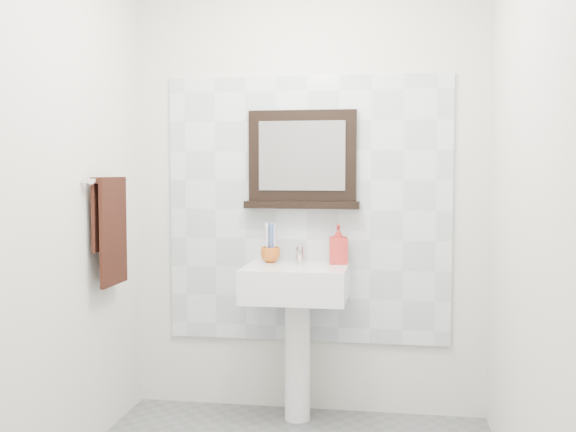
% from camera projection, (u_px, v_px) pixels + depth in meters
% --- Properties ---
extents(back_wall, '(2.00, 0.01, 2.50)m').
position_uv_depth(back_wall, '(308.00, 192.00, 3.81)').
color(back_wall, silver).
rests_on(back_wall, ground).
extents(front_wall, '(2.00, 0.01, 2.50)m').
position_uv_depth(front_wall, '(193.00, 219.00, 1.64)').
color(front_wall, silver).
rests_on(front_wall, ground).
extents(left_wall, '(0.01, 2.20, 2.50)m').
position_uv_depth(left_wall, '(43.00, 199.00, 2.88)').
color(left_wall, silver).
rests_on(left_wall, ground).
extents(right_wall, '(0.01, 2.20, 2.50)m').
position_uv_depth(right_wall, '(531.00, 202.00, 2.57)').
color(right_wall, silver).
rests_on(right_wall, ground).
extents(splashback, '(1.60, 0.02, 1.50)m').
position_uv_depth(splashback, '(307.00, 210.00, 3.80)').
color(splashback, silver).
rests_on(splashback, back_wall).
extents(pedestal_sink, '(0.55, 0.44, 0.96)m').
position_uv_depth(pedestal_sink, '(296.00, 300.00, 3.63)').
color(pedestal_sink, white).
rests_on(pedestal_sink, ground).
extents(toothbrush_cup, '(0.11, 0.11, 0.09)m').
position_uv_depth(toothbrush_cup, '(270.00, 255.00, 3.75)').
color(toothbrush_cup, '#B65215').
rests_on(toothbrush_cup, pedestal_sink).
extents(toothbrushes, '(0.05, 0.04, 0.21)m').
position_uv_depth(toothbrushes, '(271.00, 240.00, 3.75)').
color(toothbrushes, white).
rests_on(toothbrushes, toothbrush_cup).
extents(soap_dispenser, '(0.11, 0.11, 0.22)m').
position_uv_depth(soap_dispenser, '(338.00, 244.00, 3.69)').
color(soap_dispenser, '#B7152D').
rests_on(soap_dispenser, pedestal_sink).
extents(framed_mirror, '(0.64, 0.11, 0.55)m').
position_uv_depth(framed_mirror, '(302.00, 162.00, 3.76)').
color(framed_mirror, black).
rests_on(framed_mirror, back_wall).
extents(towel_bar, '(0.07, 0.40, 0.03)m').
position_uv_depth(towel_bar, '(108.00, 181.00, 3.41)').
color(towel_bar, silver).
rests_on(towel_bar, left_wall).
extents(hand_towel, '(0.06, 0.30, 0.55)m').
position_uv_depth(hand_towel, '(110.00, 222.00, 3.42)').
color(hand_towel, black).
rests_on(hand_towel, towel_bar).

